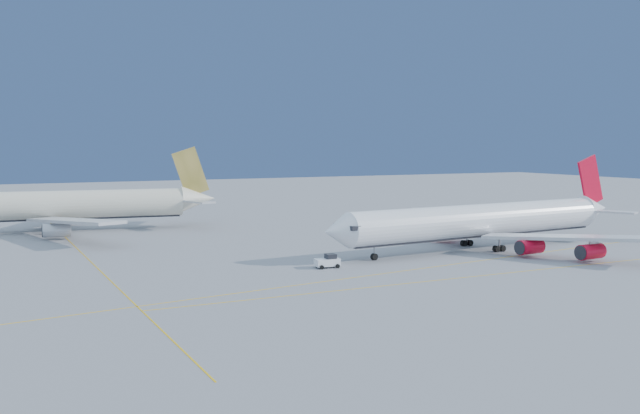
{
  "coord_description": "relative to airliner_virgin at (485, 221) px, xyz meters",
  "views": [
    {
      "loc": [
        -56.45,
        -91.35,
        18.42
      ],
      "look_at": [
        -0.76,
        21.26,
        7.0
      ],
      "focal_mm": 40.0,
      "sensor_mm": 36.0,
      "label": 1
    }
  ],
  "objects": [
    {
      "name": "taxiway_lines",
      "position": [
        -38.36,
        0.34,
        -4.84
      ],
      "size": [
        118.86,
        140.0,
        0.02
      ],
      "color": "#E6AB0C",
      "rests_on": "ground"
    },
    {
      "name": "pushback_tug",
      "position": [
        -33.1,
        -4.91,
        -3.91
      ],
      "size": [
        3.72,
        2.42,
        2.03
      ],
      "rotation": [
        0.0,
        0.0,
        -0.07
      ],
      "color": "white",
      "rests_on": "ground"
    },
    {
      "name": "ground",
      "position": [
        -23.65,
        -6.0,
        -4.85
      ],
      "size": [
        500.0,
        500.0,
        0.0
      ],
      "primitive_type": "plane",
      "color": "slate",
      "rests_on": "ground"
    },
    {
      "name": "airliner_etihad",
      "position": [
        -64.27,
        58.48,
        0.49
      ],
      "size": [
        67.14,
        61.58,
        17.53
      ],
      "rotation": [
        0.0,
        0.0,
        -0.13
      ],
      "color": "beige",
      "rests_on": "ground"
    },
    {
      "name": "airliner_virgin",
      "position": [
        0.0,
        0.0,
        0.0
      ],
      "size": [
        65.24,
        58.39,
        16.09
      ],
      "rotation": [
        0.0,
        0.0,
        0.09
      ],
      "color": "white",
      "rests_on": "ground"
    }
  ]
}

